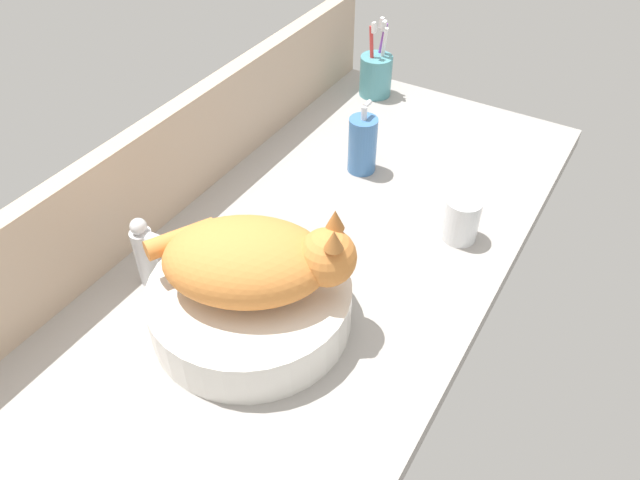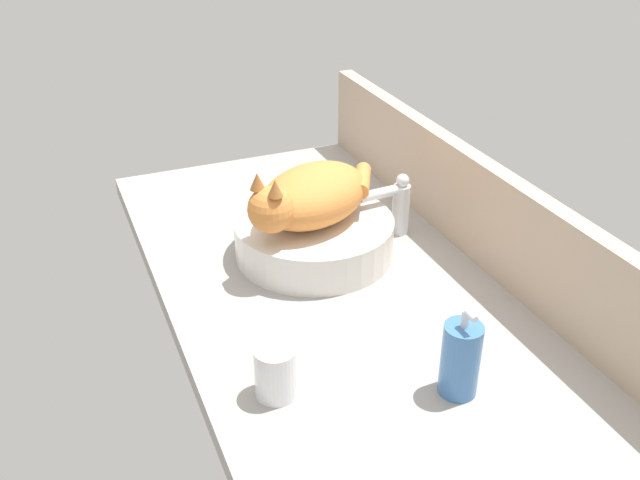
{
  "view_description": "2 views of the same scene",
  "coord_description": "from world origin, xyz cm",
  "px_view_note": "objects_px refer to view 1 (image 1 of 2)",
  "views": [
    {
      "loc": [
        -68.66,
        -43.47,
        76.86
      ],
      "look_at": [
        -2.99,
        -4.41,
        8.79
      ],
      "focal_mm": 35.0,
      "sensor_mm": 36.0,
      "label": 1
    },
    {
      "loc": [
        98.51,
        -46.74,
        74.36
      ],
      "look_at": [
        -4.33,
        -3.99,
        10.76
      ],
      "focal_mm": 40.0,
      "sensor_mm": 36.0,
      "label": 2
    }
  ],
  "objects_px": {
    "cat": "(256,260)",
    "faucet": "(150,251)",
    "toothbrush_cup": "(376,74)",
    "sink_basin": "(251,305)",
    "water_glass": "(461,221)",
    "soap_dispenser": "(362,144)"
  },
  "relations": [
    {
      "from": "sink_basin",
      "to": "water_glass",
      "type": "bearing_deg",
      "value": -29.9
    },
    {
      "from": "cat",
      "to": "faucet",
      "type": "relative_size",
      "value": 2.22
    },
    {
      "from": "faucet",
      "to": "toothbrush_cup",
      "type": "xyz_separation_m",
      "value": [
        0.78,
        -0.02,
        -0.02
      ]
    },
    {
      "from": "cat",
      "to": "toothbrush_cup",
      "type": "distance_m",
      "value": 0.79
    },
    {
      "from": "water_glass",
      "to": "sink_basin",
      "type": "bearing_deg",
      "value": 150.1
    },
    {
      "from": "sink_basin",
      "to": "cat",
      "type": "distance_m",
      "value": 0.1
    },
    {
      "from": "faucet",
      "to": "water_glass",
      "type": "height_order",
      "value": "faucet"
    },
    {
      "from": "cat",
      "to": "toothbrush_cup",
      "type": "bearing_deg",
      "value": 13.56
    },
    {
      "from": "soap_dispenser",
      "to": "water_glass",
      "type": "xyz_separation_m",
      "value": [
        -0.1,
        -0.26,
        -0.02
      ]
    },
    {
      "from": "sink_basin",
      "to": "faucet",
      "type": "relative_size",
      "value": 2.34
    },
    {
      "from": "soap_dispenser",
      "to": "toothbrush_cup",
      "type": "relative_size",
      "value": 0.83
    },
    {
      "from": "soap_dispenser",
      "to": "faucet",
      "type": "bearing_deg",
      "value": 163.13
    },
    {
      "from": "faucet",
      "to": "soap_dispenser",
      "type": "distance_m",
      "value": 0.5
    },
    {
      "from": "sink_basin",
      "to": "cat",
      "type": "bearing_deg",
      "value": -59.36
    },
    {
      "from": "soap_dispenser",
      "to": "water_glass",
      "type": "relative_size",
      "value": 1.81
    },
    {
      "from": "soap_dispenser",
      "to": "toothbrush_cup",
      "type": "xyz_separation_m",
      "value": [
        0.31,
        0.12,
        -0.01
      ]
    },
    {
      "from": "water_glass",
      "to": "cat",
      "type": "bearing_deg",
      "value": 151.04
    },
    {
      "from": "soap_dispenser",
      "to": "cat",
      "type": "bearing_deg",
      "value": -172.52
    },
    {
      "from": "sink_basin",
      "to": "faucet",
      "type": "xyz_separation_m",
      "value": [
        -0.01,
        0.19,
        0.03
      ]
    },
    {
      "from": "cat",
      "to": "water_glass",
      "type": "distance_m",
      "value": 0.42
    },
    {
      "from": "cat",
      "to": "water_glass",
      "type": "relative_size",
      "value": 3.54
    },
    {
      "from": "cat",
      "to": "faucet",
      "type": "height_order",
      "value": "cat"
    }
  ]
}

